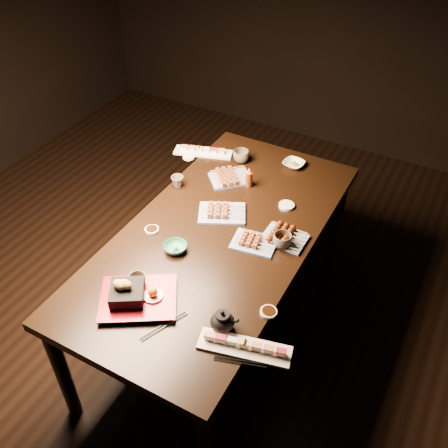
{
  "coord_description": "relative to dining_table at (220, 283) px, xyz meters",
  "views": [
    {
      "loc": [
        1.37,
        -1.5,
        2.43
      ],
      "look_at": [
        0.44,
        0.2,
        0.77
      ],
      "focal_mm": 40.0,
      "sensor_mm": 36.0,
      "label": 1
    }
  ],
  "objects": [
    {
      "name": "teacup_mid_right",
      "position": [
        0.32,
        0.06,
        0.41
      ],
      "size": [
        0.13,
        0.13,
        0.07
      ],
      "primitive_type": "imported",
      "rotation": [
        0.0,
        0.0,
        0.62
      ],
      "color": "brown",
      "rests_on": "dining_table"
    },
    {
      "name": "sauce_dish_nw",
      "position": [
        -0.5,
        0.51,
        0.38
      ],
      "size": [
        0.08,
        0.08,
        0.01
      ],
      "primitive_type": "cylinder",
      "rotation": [
        0.0,
        0.0,
        0.18
      ],
      "color": "white",
      "rests_on": "dining_table"
    },
    {
      "name": "tsukune_plate",
      "position": [
        0.31,
        0.11,
        0.4
      ],
      "size": [
        0.21,
        0.16,
        0.05
      ],
      "primitive_type": null,
      "rotation": [
        0.0,
        0.0,
        -0.01
      ],
      "color": "#828EB6",
      "rests_on": "dining_table"
    },
    {
      "name": "sauce_dish_east",
      "position": [
        0.22,
        0.36,
        0.38
      ],
      "size": [
        0.09,
        0.09,
        0.01
      ],
      "primitive_type": "cylinder",
      "rotation": [
        0.0,
        0.0,
        0.02
      ],
      "color": "white",
      "rests_on": "dining_table"
    },
    {
      "name": "yakitori_plate_right",
      "position": [
        0.19,
        0.01,
        0.4
      ],
      "size": [
        0.24,
        0.19,
        0.05
      ],
      "primitive_type": null,
      "rotation": [
        0.0,
        0.0,
        0.15
      ],
      "color": "#828EB6",
      "rests_on": "dining_table"
    },
    {
      "name": "tempura_tray",
      "position": [
        -0.09,
        -0.57,
        0.44
      ],
      "size": [
        0.42,
        0.4,
        0.12
      ],
      "primitive_type": null,
      "rotation": [
        0.0,
        0.0,
        0.55
      ],
      "color": "black",
      "rests_on": "dining_table"
    },
    {
      "name": "teapot",
      "position": [
        0.3,
        -0.51,
        0.43
      ],
      "size": [
        0.16,
        0.16,
        0.1
      ],
      "primitive_type": null,
      "rotation": [
        0.0,
        0.0,
        0.41
      ],
      "color": "black",
      "rests_on": "dining_table"
    },
    {
      "name": "sauce_dish_se",
      "position": [
        0.44,
        -0.35,
        0.38
      ],
      "size": [
        0.09,
        0.09,
        0.01
      ],
      "primitive_type": "cylinder",
      "rotation": [
        0.0,
        0.0,
        0.32
      ],
      "color": "white",
      "rests_on": "dining_table"
    },
    {
      "name": "teacup_far_left",
      "position": [
        -0.4,
        0.23,
        0.41
      ],
      "size": [
        0.1,
        0.1,
        0.07
      ],
      "primitive_type": "imported",
      "rotation": [
        0.0,
        0.0,
        0.56
      ],
      "color": "brown",
      "rests_on": "dining_table"
    },
    {
      "name": "teacup_far_right",
      "position": [
        -0.2,
        0.63,
        0.41
      ],
      "size": [
        0.13,
        0.13,
        0.08
      ],
      "primitive_type": "imported",
      "rotation": [
        0.0,
        0.0,
        0.43
      ],
      "color": "brown",
      "rests_on": "dining_table"
    },
    {
      "name": "teacup_near_left",
      "position": [
        -0.14,
        -0.5,
        0.41
      ],
      "size": [
        0.11,
        0.11,
        0.07
      ],
      "primitive_type": "imported",
      "rotation": [
        0.0,
        0.0,
        0.53
      ],
      "color": "brown",
      "rests_on": "dining_table"
    },
    {
      "name": "condiment_bottle",
      "position": [
        -0.05,
        0.43,
        0.44
      ],
      "size": [
        0.04,
        0.04,
        0.12
      ],
      "primitive_type": "cylinder",
      "rotation": [
        0.0,
        0.0,
        -0.09
      ],
      "color": "maroon",
      "rests_on": "dining_table"
    },
    {
      "name": "sushi_platter_near",
      "position": [
        0.43,
        -0.56,
        0.4
      ],
      "size": [
        0.39,
        0.19,
        0.05
      ],
      "primitive_type": null,
      "rotation": [
        0.0,
        0.0,
        0.23
      ],
      "color": "white",
      "rests_on": "dining_table"
    },
    {
      "name": "edamame_bowl_green",
      "position": [
        -0.12,
        -0.22,
        0.39
      ],
      "size": [
        0.12,
        0.12,
        0.04
      ],
      "primitive_type": "imported",
      "rotation": [
        0.0,
        0.0,
        0.04
      ],
      "color": "#2C886A",
      "rests_on": "dining_table"
    },
    {
      "name": "chopsticks_se",
      "position": [
        0.44,
        -0.63,
        0.38
      ],
      "size": [
        0.21,
        0.08,
        0.01
      ],
      "primitive_type": null,
      "rotation": [
        0.0,
        0.0,
        0.3
      ],
      "color": "black",
      "rests_on": "dining_table"
    },
    {
      "name": "sushi_platter_far",
      "position": [
        -0.45,
        0.6,
        0.4
      ],
      "size": [
        0.37,
        0.21,
        0.04
      ],
      "primitive_type": null,
      "rotation": [
        0.0,
        0.0,
        3.46
      ],
      "color": "white",
      "rests_on": "dining_table"
    },
    {
      "name": "dining_table",
      "position": [
        0.0,
        0.0,
        0.0
      ],
      "size": [
        1.38,
        1.98,
        0.75
      ],
      "primitive_type": "cube",
      "rotation": [
        0.0,
        0.0,
        0.29
      ],
      "color": "black",
      "rests_on": "ground"
    },
    {
      "name": "yakitori_plate_center",
      "position": [
        -0.06,
        0.13,
        0.41
      ],
      "size": [
        0.3,
        0.27,
        0.06
      ],
      "primitive_type": null,
      "rotation": [
        0.0,
        0.0,
        0.47
      ],
      "color": "#828EB6",
      "rests_on": "dining_table"
    },
    {
      "name": "edamame_bowl_cream",
      "position": [
        0.1,
        0.74,
        0.39
      ],
      "size": [
        0.14,
        0.14,
        0.03
      ],
      "primitive_type": "imported",
      "rotation": [
        0.0,
        0.0,
        -0.13
      ],
      "color": "#F6EAC9",
      "rests_on": "dining_table"
    },
    {
      "name": "ground",
      "position": [
        -0.44,
        -0.15,
        -0.38
      ],
      "size": [
        5.0,
        5.0,
        0.0
      ],
      "primitive_type": "plane",
      "color": "black",
      "rests_on": "ground"
    },
    {
      "name": "chopsticks_near",
      "position": [
        0.08,
        -0.63,
        0.38
      ],
      "size": [
        0.11,
        0.22,
        0.01
      ],
      "primitive_type": null,
      "rotation": [
        0.0,
        0.0,
        1.17
      ],
      "color": "black",
      "rests_on": "dining_table"
    },
    {
      "name": "yakitori_plate_left",
      "position": [
        -0.17,
        0.43,
        0.4
      ],
      "size": [
        0.28,
        0.28,
        0.06
      ],
      "primitive_type": null,
      "rotation": [
        0.0,
        0.0,
        0.77
      ],
      "color": "#828EB6",
      "rests_on": "dining_table"
    },
    {
      "name": "sauce_dish_west",
      "position": [
        -0.31,
        -0.15,
        0.38
      ],
      "size": [
        0.09,
        0.09,
        0.01
      ],
      "primitive_type": "cylinder",
      "rotation": [
        0.0,
        0.0,
        0.2
      ],
      "color": "white",
      "rests_on": "dining_table"
    }
  ]
}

